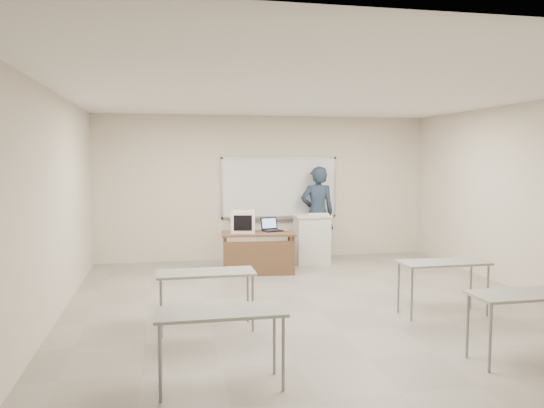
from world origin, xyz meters
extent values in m
cube|color=gray|center=(0.00, 0.00, -0.01)|extent=(7.00, 8.00, 0.01)
cube|color=white|center=(0.30, 3.97, 1.50)|extent=(2.40, 0.03, 1.20)
cube|color=#B7BABC|center=(0.30, 3.97, 2.12)|extent=(2.48, 0.04, 0.04)
cube|color=#B7BABC|center=(0.30, 3.97, 0.88)|extent=(2.48, 0.04, 0.04)
cube|color=#B7BABC|center=(-0.92, 3.97, 1.50)|extent=(0.04, 0.04, 1.28)
cube|color=#B7BABC|center=(1.52, 3.97, 1.50)|extent=(0.04, 0.04, 1.28)
cube|color=#B7BABC|center=(0.30, 3.92, 0.84)|extent=(2.16, 0.07, 0.02)
cube|color=gray|center=(-1.60, -0.50, 0.71)|extent=(1.20, 0.50, 0.03)
cylinder|color=slate|center=(-2.15, -0.70, 0.35)|extent=(0.03, 0.03, 0.70)
cylinder|color=slate|center=(-1.05, -0.70, 0.35)|extent=(0.03, 0.03, 0.70)
cylinder|color=slate|center=(-2.15, -0.30, 0.35)|extent=(0.03, 0.03, 0.70)
cylinder|color=slate|center=(-1.05, -0.30, 0.35)|extent=(0.03, 0.03, 0.70)
cube|color=gray|center=(1.60, -0.50, 0.71)|extent=(1.20, 0.50, 0.03)
cylinder|color=slate|center=(1.05, -0.70, 0.35)|extent=(0.03, 0.03, 0.70)
cylinder|color=slate|center=(2.15, -0.70, 0.35)|extent=(0.03, 0.03, 0.70)
cylinder|color=slate|center=(1.05, -0.30, 0.35)|extent=(0.03, 0.03, 0.70)
cylinder|color=slate|center=(2.15, -0.30, 0.35)|extent=(0.03, 0.03, 0.70)
cube|color=gray|center=(-1.60, -2.20, 0.71)|extent=(1.20, 0.50, 0.03)
cylinder|color=slate|center=(-2.15, -2.40, 0.35)|extent=(0.03, 0.03, 0.70)
cylinder|color=slate|center=(-1.05, -2.40, 0.35)|extent=(0.03, 0.03, 0.70)
cylinder|color=slate|center=(-2.15, -2.00, 0.35)|extent=(0.03, 0.03, 0.70)
cylinder|color=slate|center=(-1.05, -2.00, 0.35)|extent=(0.03, 0.03, 0.70)
cube|color=gray|center=(1.60, -2.20, 0.71)|extent=(1.20, 0.50, 0.03)
cylinder|color=slate|center=(1.05, -2.40, 0.35)|extent=(0.03, 0.03, 0.70)
cylinder|color=slate|center=(1.05, -2.00, 0.35)|extent=(0.03, 0.03, 0.70)
cube|color=brown|center=(-0.40, 2.60, 0.73)|extent=(1.35, 0.68, 0.04)
cube|color=brown|center=(-0.40, 2.28, 0.32)|extent=(1.28, 0.03, 0.63)
cylinder|color=#4A3218|center=(-1.02, 2.32, 0.36)|extent=(0.06, 0.06, 0.71)
cylinder|color=#4A3218|center=(0.22, 2.32, 0.36)|extent=(0.06, 0.06, 0.71)
cylinder|color=#4A3218|center=(-1.02, 2.88, 0.36)|extent=(0.06, 0.06, 0.71)
cylinder|color=#4A3218|center=(0.22, 2.88, 0.36)|extent=(0.06, 0.06, 0.71)
cube|color=beige|center=(0.80, 3.20, 0.47)|extent=(0.66, 0.47, 0.94)
cube|color=beige|center=(0.80, 3.20, 0.96)|extent=(0.70, 0.51, 0.04)
cube|color=#EDE6C8|center=(-0.65, 2.75, 0.95)|extent=(0.42, 0.44, 0.39)
cube|color=#EDE6C8|center=(-0.65, 2.51, 0.95)|extent=(0.44, 0.04, 0.41)
cube|color=black|center=(-0.65, 2.49, 0.95)|extent=(0.33, 0.01, 0.28)
cube|color=black|center=(-0.11, 2.70, 0.76)|extent=(0.34, 0.25, 0.02)
cube|color=black|center=(-0.11, 2.69, 0.77)|extent=(0.28, 0.14, 0.01)
cube|color=black|center=(-0.11, 2.85, 0.88)|extent=(0.34, 0.07, 0.23)
cube|color=#7895BE|center=(-0.11, 2.84, 0.89)|extent=(0.29, 0.05, 0.18)
ellipsoid|color=#95969D|center=(0.15, 2.64, 0.77)|extent=(0.10, 0.07, 0.03)
cube|color=#EDE6C8|center=(0.95, 3.28, 0.99)|extent=(0.44, 0.17, 0.02)
imported|color=black|center=(1.06, 3.70, 0.97)|extent=(0.73, 0.50, 1.95)
camera|label=1|loc=(-2.08, -6.97, 2.13)|focal=35.00mm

